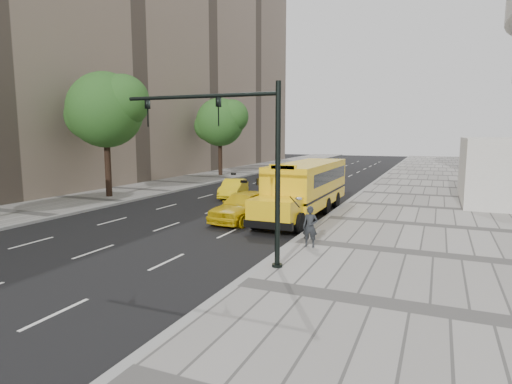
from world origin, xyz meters
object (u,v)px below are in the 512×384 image
at_px(tree_b, 106,109).
at_px(pedestrian, 310,227).
at_px(taxi_near, 244,206).
at_px(taxi_far, 234,188).
at_px(tree_c, 221,122).
at_px(traffic_signal, 240,151).
at_px(school_bus, 307,184).

relative_size(tree_b, pedestrian, 5.43).
distance_m(taxi_near, pedestrian, 6.49).
height_order(taxi_near, taxi_far, taxi_near).
bearing_deg(tree_c, traffic_signal, -60.96).
bearing_deg(pedestrian, tree_b, 151.17).
relative_size(tree_b, taxi_far, 2.19).
relative_size(school_bus, traffic_signal, 1.81).
height_order(taxi_far, traffic_signal, traffic_signal).
xyz_separation_m(tree_c, taxi_far, (8.14, -13.48, -5.27)).
bearing_deg(pedestrian, taxi_near, 134.64).
xyz_separation_m(taxi_near, taxi_far, (-4.26, 7.40, -0.15)).
relative_size(tree_c, pedestrian, 5.11).
bearing_deg(traffic_signal, tree_b, 145.31).
distance_m(taxi_near, traffic_signal, 8.54).
height_order(tree_b, taxi_far, tree_b).
xyz_separation_m(tree_b, pedestrian, (17.30, -7.82, -5.42)).
distance_m(tree_b, school_bus, 15.60).
bearing_deg(tree_b, tree_c, 90.01).
distance_m(taxi_far, traffic_signal, 16.76).
xyz_separation_m(taxi_near, pedestrian, (4.91, -4.24, 0.15)).
bearing_deg(traffic_signal, pedestrian, 60.05).
bearing_deg(tree_c, school_bus, -49.68).
height_order(taxi_near, pedestrian, pedestrian).
xyz_separation_m(taxi_near, traffic_signal, (3.19, -7.21, 3.26)).
distance_m(tree_b, pedestrian, 19.75).
relative_size(tree_b, tree_c, 1.06).
relative_size(taxi_near, taxi_far, 1.18).
bearing_deg(traffic_signal, taxi_far, 117.02).
height_order(tree_c, traffic_signal, tree_c).
relative_size(school_bus, taxi_near, 2.37).
distance_m(pedestrian, traffic_signal, 4.63).
height_order(tree_c, pedestrian, tree_c).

